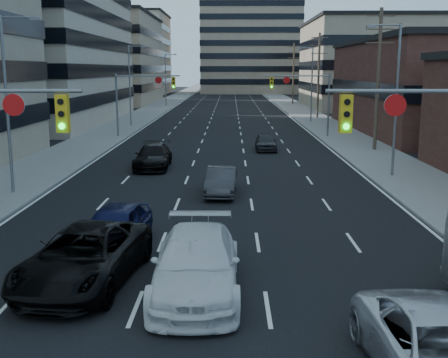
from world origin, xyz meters
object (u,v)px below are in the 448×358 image
Objects in this scene: black_pickup at (84,257)px; white_van at (196,264)px; silver_suv at (442,352)px; sedan_blue at (115,228)px.

black_pickup is 1.01× the size of white_van.
white_van is at bearing 134.10° from silver_suv.
sedan_blue reaches higher than silver_suv.
silver_suv is (8.72, -5.59, -0.08)m from black_pickup.
silver_suv is at bearing -40.40° from sedan_blue.
silver_suv is 1.15× the size of sedan_blue.
white_van is 1.26× the size of sedan_blue.
black_pickup is 1.10× the size of silver_suv.
white_van is at bearing -45.34° from sedan_blue.
black_pickup is at bearing -88.46° from sedan_blue.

